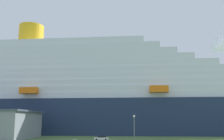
{
  "coord_description": "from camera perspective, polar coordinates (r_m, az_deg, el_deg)",
  "views": [
    {
      "loc": [
        14.42,
        -72.99,
        5.92
      ],
      "look_at": [
        9.58,
        27.45,
        24.87
      ],
      "focal_mm": 44.34,
      "sensor_mm": 36.0,
      "label": 1
    }
  ],
  "objects": [
    {
      "name": "ground_plane",
      "position": [
        104.17,
        -5.36,
        -13.88
      ],
      "size": [
        600.0,
        600.0,
        0.0
      ],
      "primitive_type": "plane",
      "color": "#4C6B38"
    },
    {
      "name": "cruise_ship",
      "position": [
        140.61,
        -3.25,
        -5.83
      ],
      "size": [
        294.94,
        50.53,
        65.09
      ],
      "color": "#1E2D4C",
      "rests_on": "ground_plane"
    },
    {
      "name": "parked_car_white_van",
      "position": [
        91.51,
        -2.16,
        -13.85
      ],
      "size": [
        4.58,
        2.28,
        1.58
      ],
      "color": "white",
      "rests_on": "ground_plane"
    },
    {
      "name": "street_lamp",
      "position": [
        76.44,
        4.59,
        -11.28
      ],
      "size": [
        0.56,
        0.56,
        7.74
      ],
      "color": "slate",
      "rests_on": "ground_plane"
    }
  ]
}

